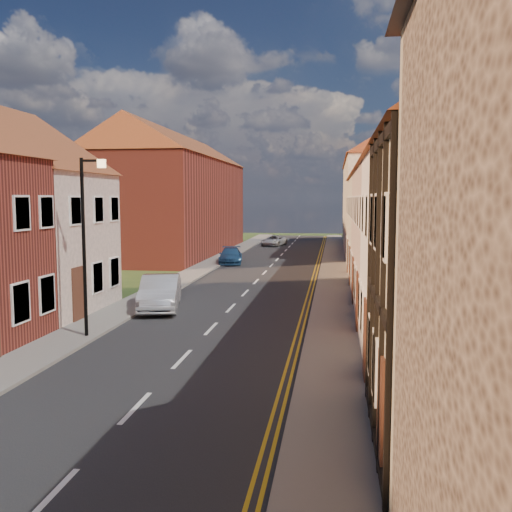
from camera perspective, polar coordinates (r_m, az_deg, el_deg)
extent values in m
cube|color=black|center=(28.84, -1.09, -3.73)|extent=(7.00, 90.00, 0.02)
cube|color=slate|center=(29.83, -9.48, -3.39)|extent=(1.80, 90.00, 0.12)
cube|color=slate|center=(28.49, 7.70, -3.80)|extent=(1.80, 90.00, 0.12)
cube|color=beige|center=(22.20, 20.48, 0.82)|extent=(8.00, 5.00, 6.00)
cube|color=maroon|center=(20.57, 22.19, 14.94)|extent=(0.60, 0.60, 1.60)
cube|color=beige|center=(27.48, 18.05, 1.79)|extent=(8.00, 5.80, 6.00)
cube|color=maroon|center=(25.39, 19.35, 13.21)|extent=(0.60, 0.60, 1.60)
cube|color=white|center=(32.80, 16.40, 2.44)|extent=(8.00, 5.00, 6.00)
cube|color=maroon|center=(31.06, 17.20, 11.86)|extent=(0.60, 0.60, 1.60)
cube|color=white|center=(38.14, 15.21, 2.91)|extent=(8.00, 5.80, 6.00)
cube|color=maroon|center=(35.98, 15.91, 11.02)|extent=(0.60, 0.60, 1.60)
cube|color=beige|center=(25.97, -24.11, 1.13)|extent=(8.00, 6.10, 5.80)
cube|color=white|center=(53.32, 13.17, 4.80)|extent=(8.00, 24.00, 8.00)
cube|color=maroon|center=(50.03, -8.08, 4.84)|extent=(8.00, 24.00, 8.00)
cylinder|color=black|center=(20.00, -16.83, 0.78)|extent=(0.12, 0.12, 6.00)
cube|color=black|center=(19.83, -16.14, 9.15)|extent=(0.70, 0.08, 0.08)
cube|color=#FFD899|center=(19.68, -15.19, 8.91)|extent=(0.25, 0.15, 0.28)
imported|color=#B7B9C0|center=(24.93, -9.56, -3.63)|extent=(2.46, 4.70, 1.47)
imported|color=navy|center=(41.81, -2.56, 0.02)|extent=(2.18, 4.20, 1.16)
imported|color=#B4B8BC|center=(57.41, 1.81, 1.54)|extent=(2.56, 4.11, 1.06)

